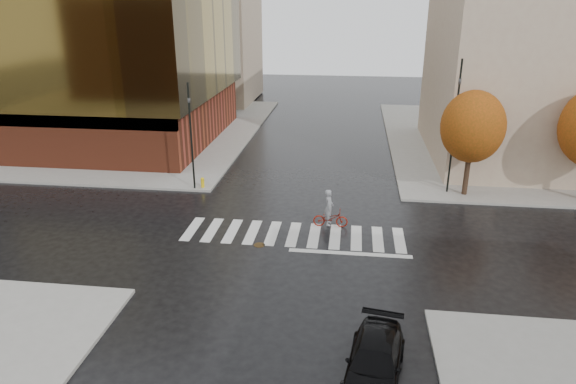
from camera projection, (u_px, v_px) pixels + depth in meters
name	position (u px, v px, depth m)	size (l,w,h in m)	color
ground	(292.00, 238.00, 26.60)	(120.00, 120.00, 0.00)	black
sidewalk_nw	(99.00, 129.00, 48.53)	(30.00, 30.00, 0.15)	gray
sidewalk_ne	(567.00, 144.00, 43.57)	(30.00, 30.00, 0.15)	gray
crosswalk	(293.00, 234.00, 27.06)	(12.00, 3.00, 0.01)	silver
office_glass	(58.00, 41.00, 42.94)	(27.00, 19.00, 16.00)	maroon
building_ne_tan	(553.00, 35.00, 37.11)	(16.00, 16.00, 18.00)	tan
building_nw_far	(193.00, 12.00, 59.20)	(14.00, 12.00, 20.00)	tan
tree_ne_a	(473.00, 127.00, 30.70)	(3.80, 3.80, 6.50)	black
sedan	(374.00, 362.00, 16.64)	(1.77, 4.35, 1.26)	black
cyclist	(330.00, 214.00, 27.75)	(1.88, 0.73, 2.13)	maroon
traffic_light_nw	(191.00, 131.00, 31.88)	(0.21, 0.19, 6.77)	black
traffic_light_ne	(456.00, 117.00, 30.93)	(0.22, 0.24, 8.24)	black
fire_hydrant	(203.00, 182.00, 33.22)	(0.24, 0.24, 0.68)	#E1B80D
manhole	(259.00, 245.00, 25.89)	(0.58, 0.58, 0.01)	#453218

